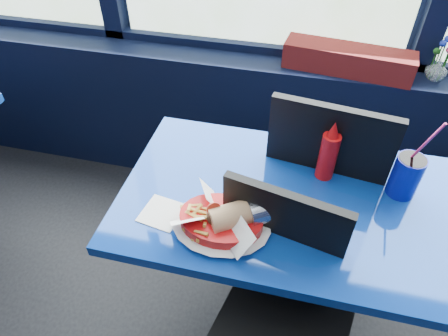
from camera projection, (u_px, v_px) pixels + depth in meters
window_sill at (252, 122)px, 2.27m from camera, size 5.00×0.26×0.80m
near_table at (290, 232)px, 1.49m from camera, size 1.20×0.70×0.75m
chair_near_front at (278, 302)px, 1.32m from camera, size 0.50×0.50×0.93m
chair_near_back at (315, 176)px, 1.68m from camera, size 0.52×0.52×1.02m
planter_box at (348, 60)px, 1.86m from camera, size 0.61×0.22×0.12m
flower_vase at (438, 67)px, 1.80m from camera, size 0.12×0.12×0.20m
food_basket at (223, 219)px, 1.25m from camera, size 0.31×0.30×0.10m
ketchup_bottle at (328, 153)px, 1.38m from camera, size 0.06×0.06×0.24m
soda_cup at (406, 175)px, 1.33m from camera, size 0.10×0.10×0.32m
napkin at (162, 213)px, 1.31m from camera, size 0.15×0.15×0.00m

